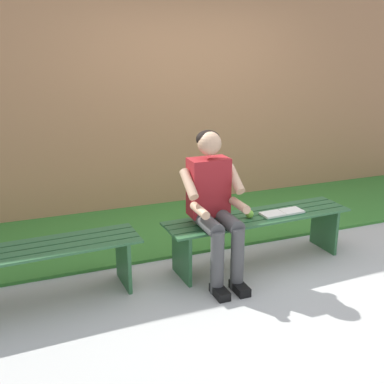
{
  "coord_description": "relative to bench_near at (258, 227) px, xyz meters",
  "views": [
    {
      "loc": [
        2.03,
        3.5,
        1.97
      ],
      "look_at": [
        0.71,
        0.15,
        0.81
      ],
      "focal_mm": 44.1,
      "sensor_mm": 36.0,
      "label": 1
    }
  ],
  "objects": [
    {
      "name": "bench_near",
      "position": [
        0.0,
        0.0,
        0.0
      ],
      "size": [
        1.78,
        0.5,
        0.46
      ],
      "rotation": [
        0.0,
        0.0,
        0.05
      ],
      "color": "#2D6038",
      "rests_on": "ground"
    },
    {
      "name": "person_seated",
      "position": [
        0.49,
        0.1,
        0.35
      ],
      "size": [
        0.5,
        0.69,
        1.27
      ],
      "color": "maroon",
      "rests_on": "ground"
    },
    {
      "name": "bench_far",
      "position": [
        2.03,
        -0.0,
        0.0
      ],
      "size": [
        1.81,
        0.5,
        0.46
      ],
      "rotation": [
        0.0,
        0.0,
        0.05
      ],
      "color": "#2D6038",
      "rests_on": "ground"
    },
    {
      "name": "grass_strip",
      "position": [
        1.02,
        -1.31,
        -0.34
      ],
      "size": [
        9.0,
        1.89,
        0.03
      ],
      "primitive_type": "cube",
      "color": "#387A2D",
      "rests_on": "ground"
    },
    {
      "name": "apple",
      "position": [
        0.11,
        0.03,
        0.15
      ],
      "size": [
        0.08,
        0.08,
        0.08
      ],
      "primitive_type": "sphere",
      "color": "#72B738",
      "rests_on": "bench_near"
    },
    {
      "name": "brick_wall",
      "position": [
        0.5,
        -1.98,
        1.05
      ],
      "size": [
        9.5,
        0.24,
        2.81
      ],
      "primitive_type": "cube",
      "color": "#B27A51",
      "rests_on": "ground"
    },
    {
      "name": "book_open",
      "position": [
        -0.21,
        0.05,
        0.12
      ],
      "size": [
        0.42,
        0.18,
        0.02
      ],
      "rotation": [
        0.0,
        0.0,
        0.05
      ],
      "color": "white",
      "rests_on": "bench_near"
    },
    {
      "name": "ground_plane",
      "position": [
        1.02,
        1.0,
        -0.37
      ],
      "size": [
        10.0,
        7.0,
        0.04
      ],
      "primitive_type": "cube",
      "color": "#B2B2AD"
    }
  ]
}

